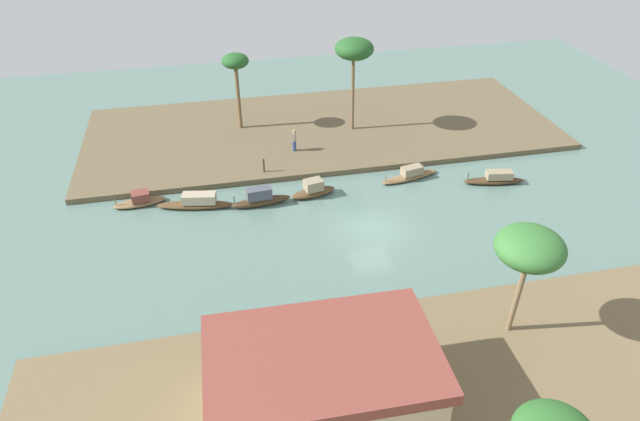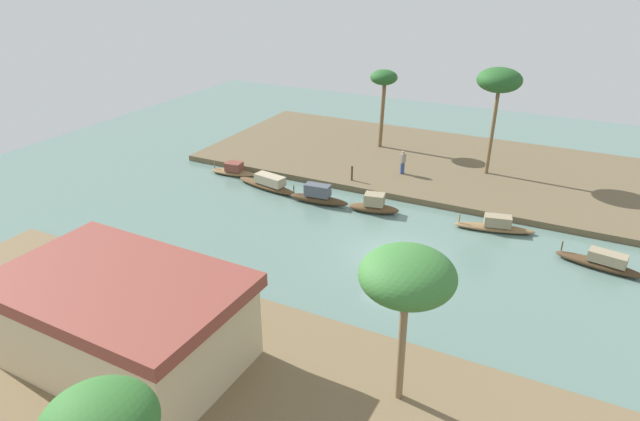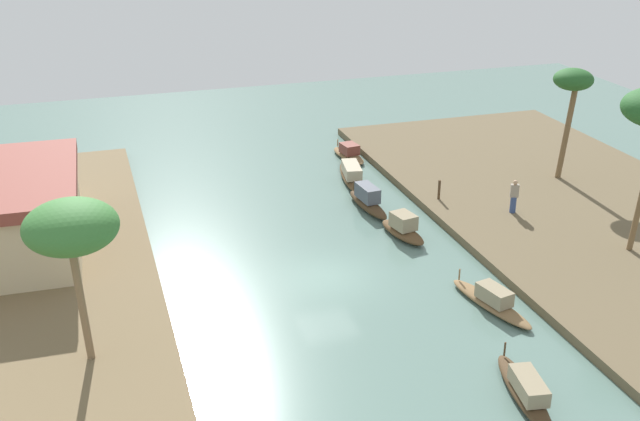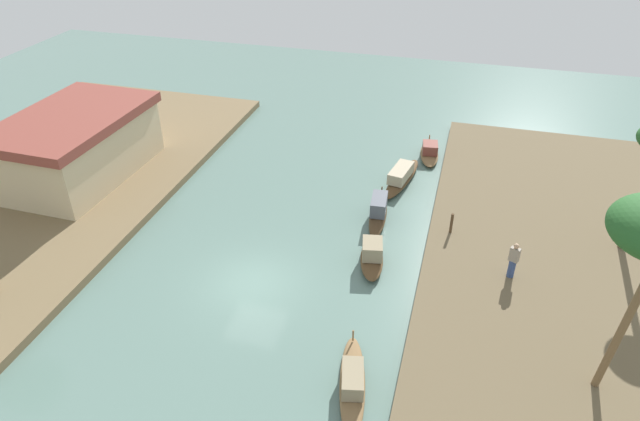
# 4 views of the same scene
# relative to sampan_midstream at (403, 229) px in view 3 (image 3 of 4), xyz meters

# --- Properties ---
(river_water) EXTENTS (68.33, 68.33, 0.00)m
(river_water) POSITION_rel_sampan_midstream_xyz_m (-2.84, 4.78, -0.45)
(river_water) COLOR slate
(river_water) RESTS_ON ground
(riverbank_left) EXTENTS (38.87, 15.30, 0.42)m
(riverbank_left) POSITION_rel_sampan_midstream_xyz_m (-2.84, -9.95, -0.24)
(riverbank_left) COLOR brown
(riverbank_left) RESTS_ON ground
(sampan_midstream) EXTENTS (3.35, 1.66, 1.22)m
(sampan_midstream) POSITION_rel_sampan_midstream_xyz_m (0.00, 0.00, 0.00)
(sampan_midstream) COLOR brown
(sampan_midstream) RESTS_ON river_water
(sampan_with_red_awning) EXTENTS (4.45, 1.61, 1.00)m
(sampan_with_red_awning) POSITION_rel_sampan_midstream_xyz_m (-13.07, 1.17, -0.07)
(sampan_with_red_awning) COLOR #47331E
(sampan_with_red_awning) RESTS_ON river_water
(sampan_near_left_bank) EXTENTS (4.70, 1.89, 0.97)m
(sampan_near_left_bank) POSITION_rel_sampan_midstream_xyz_m (-7.35, -0.76, -0.11)
(sampan_near_left_bank) COLOR brown
(sampan_near_left_bank) RESTS_ON river_water
(sampan_downstream_large) EXTENTS (4.13, 1.21, 1.30)m
(sampan_downstream_large) POSITION_rel_sampan_midstream_xyz_m (3.73, 0.41, 0.04)
(sampan_downstream_large) COLOR #47331E
(sampan_downstream_large) RESTS_ON river_water
(sampan_with_tall_canopy) EXTENTS (3.61, 1.54, 0.96)m
(sampan_with_tall_canopy) POSITION_rel_sampan_midstream_xyz_m (11.67, -1.35, -0.12)
(sampan_with_tall_canopy) COLOR brown
(sampan_with_tall_canopy) RESTS_ON river_water
(sampan_open_hull) EXTENTS (5.20, 1.89, 1.06)m
(sampan_open_hull) POSITION_rel_sampan_midstream_xyz_m (7.95, -0.16, -0.04)
(sampan_open_hull) COLOR brown
(sampan_open_hull) RESTS_ON river_water
(person_on_near_bank) EXTENTS (0.40, 0.47, 1.74)m
(person_on_near_bank) POSITION_rel_sampan_midstream_xyz_m (0.24, -6.14, 0.80)
(person_on_near_bank) COLOR #33477A
(person_on_near_bank) RESTS_ON riverbank_left
(mooring_post) EXTENTS (0.14, 0.14, 1.06)m
(mooring_post) POSITION_rel_sampan_midstream_xyz_m (2.99, -3.32, 0.50)
(mooring_post) COLOR #4C3823
(mooring_post) RESTS_ON riverbank_left
(palm_tree_left_far) EXTENTS (2.15, 2.15, 6.24)m
(palm_tree_left_far) POSITION_rel_sampan_midstream_xyz_m (3.91, -11.41, 5.35)
(palm_tree_left_far) COLOR brown
(palm_tree_left_far) RESTS_ON riverbank_left
(palm_tree_right_short) EXTENTS (3.16, 3.16, 5.98)m
(palm_tree_right_short) POSITION_rel_sampan_midstream_xyz_m (-6.80, 14.96, 5.03)
(palm_tree_right_short) COLOR #7F6647
(palm_tree_right_short) RESTS_ON riverbank_right
(riverside_building) EXTENTS (9.38, 6.10, 3.65)m
(riverside_building) POSITION_rel_sampan_midstream_xyz_m (3.26, 17.67, 1.82)
(riverside_building) COLOR beige
(riverside_building) RESTS_ON riverbank_right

